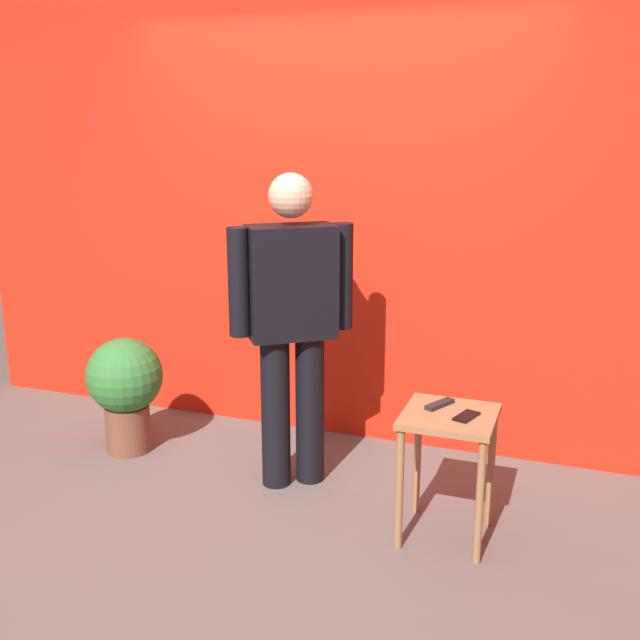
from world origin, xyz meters
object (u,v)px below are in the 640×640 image
cell_phone (466,416)px  potted_plant (125,385)px  standing_person (292,316)px  tv_remote (440,404)px  side_table (448,440)px

cell_phone → potted_plant: 2.07m
standing_person → tv_remote: bearing=-13.9°
side_table → cell_phone: 0.16m
standing_person → side_table: bearing=-17.4°
side_table → potted_plant: bearing=170.9°
cell_phone → tv_remote: size_ratio=0.85×
side_table → cell_phone: (0.08, -0.02, 0.13)m
cell_phone → potted_plant: size_ratio=0.21×
side_table → potted_plant: 1.98m
cell_phone → tv_remote: bearing=164.5°
standing_person → tv_remote: standing_person is taller
cell_phone → tv_remote: tv_remote is taller
potted_plant → side_table: bearing=-9.1°
side_table → potted_plant: (-1.95, 0.31, -0.08)m
cell_phone → potted_plant: bearing=-171.3°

